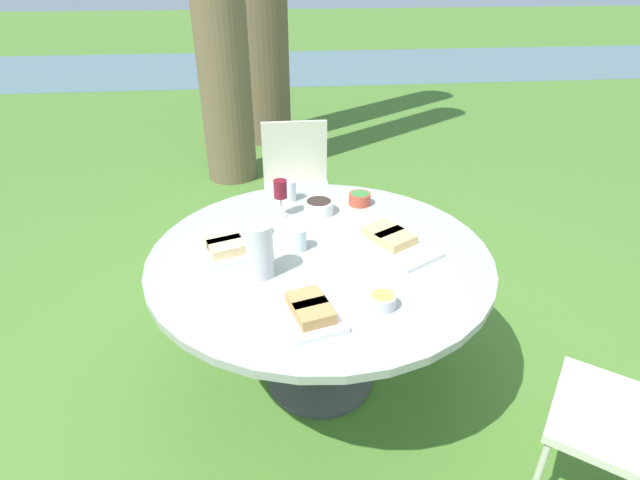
# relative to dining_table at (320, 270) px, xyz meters

# --- Properties ---
(ground_plane) EXTENTS (40.00, 40.00, 0.00)m
(ground_plane) POSITION_rel_dining_table_xyz_m (0.00, 0.00, -0.64)
(ground_plane) COLOR #4C7A2D
(river_strip) EXTENTS (40.00, 3.45, 0.01)m
(river_strip) POSITION_rel_dining_table_xyz_m (0.00, 8.09, -0.64)
(river_strip) COLOR slate
(river_strip) RESTS_ON ground_plane
(dining_table) EXTENTS (1.46, 1.46, 0.73)m
(dining_table) POSITION_rel_dining_table_xyz_m (0.00, 0.00, 0.00)
(dining_table) COLOR #4C4C51
(dining_table) RESTS_ON ground_plane
(chair_near_right) EXTENTS (0.45, 0.43, 0.89)m
(chair_near_right) POSITION_rel_dining_table_xyz_m (-0.02, 1.31, -0.12)
(chair_near_right) COLOR beige
(chair_near_right) RESTS_ON ground_plane
(water_pitcher) EXTENTS (0.12, 0.11, 0.22)m
(water_pitcher) POSITION_rel_dining_table_xyz_m (-0.25, -0.14, 0.20)
(water_pitcher) COLOR silver
(water_pitcher) RESTS_ON dining_table
(wine_glass) EXTENTS (0.06, 0.06, 0.18)m
(wine_glass) POSITION_rel_dining_table_xyz_m (-0.15, 0.37, 0.22)
(wine_glass) COLOR silver
(wine_glass) RESTS_ON dining_table
(platter_bread_main) EXTENTS (0.38, 0.43, 0.06)m
(platter_bread_main) POSITION_rel_dining_table_xyz_m (0.32, 0.02, 0.12)
(platter_bread_main) COLOR white
(platter_bread_main) RESTS_ON dining_table
(platter_charcuterie) EXTENTS (0.27, 0.37, 0.06)m
(platter_charcuterie) POSITION_rel_dining_table_xyz_m (-0.09, -0.42, 0.12)
(platter_charcuterie) COLOR white
(platter_charcuterie) RESTS_ON dining_table
(platter_sandwich_side) EXTENTS (0.32, 0.39, 0.06)m
(platter_sandwich_side) POSITION_rel_dining_table_xyz_m (-0.41, 0.07, 0.12)
(platter_sandwich_side) COLOR white
(platter_sandwich_side) RESTS_ON dining_table
(bowl_fries) EXTENTS (0.10, 0.10, 0.05)m
(bowl_fries) POSITION_rel_dining_table_xyz_m (0.18, -0.40, 0.12)
(bowl_fries) COLOR silver
(bowl_fries) RESTS_ON dining_table
(bowl_salad) EXTENTS (0.11, 0.11, 0.06)m
(bowl_salad) POSITION_rel_dining_table_xyz_m (0.25, 0.45, 0.12)
(bowl_salad) COLOR #B74733
(bowl_salad) RESTS_ON dining_table
(bowl_olives) EXTENTS (0.15, 0.15, 0.06)m
(bowl_olives) POSITION_rel_dining_table_xyz_m (0.03, 0.38, 0.13)
(bowl_olives) COLOR white
(bowl_olives) RESTS_ON dining_table
(cup_water_near) EXTENTS (0.07, 0.07, 0.11)m
(cup_water_near) POSITION_rel_dining_table_xyz_m (-0.10, 0.54, 0.14)
(cup_water_near) COLOR silver
(cup_water_near) RESTS_ON dining_table
(cup_water_far) EXTENTS (0.07, 0.07, 0.10)m
(cup_water_far) POSITION_rel_dining_table_xyz_m (-0.09, 0.04, 0.14)
(cup_water_far) COLOR silver
(cup_water_far) RESTS_ON dining_table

